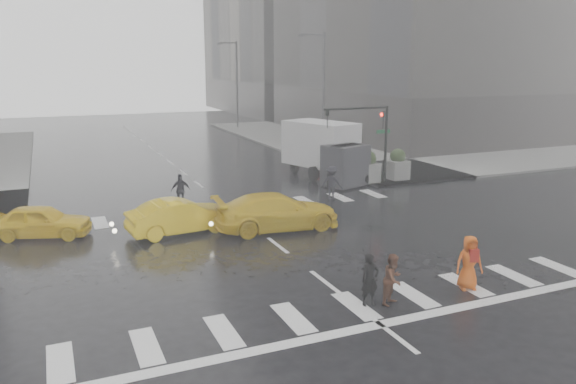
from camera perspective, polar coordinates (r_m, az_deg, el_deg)
name	(u,v)px	position (r m, az deg, el deg)	size (l,w,h in m)	color
ground	(278,245)	(21.75, -1.06, -5.44)	(120.00, 120.00, 0.00)	black
sidewalk_ne	(420,149)	(46.16, 13.27, 4.23)	(35.00, 35.00, 0.15)	gray
road_markings	(278,245)	(21.75, -1.06, -5.42)	(18.00, 48.00, 0.01)	silver
traffic_signal_pole	(371,129)	(32.10, 8.46, 6.35)	(4.45, 0.42, 4.50)	black
street_lamp_near	(321,89)	(41.57, 3.42, 10.37)	(2.15, 0.22, 9.00)	#59595B
street_lamp_far	(236,81)	(60.10, -5.34, 11.17)	(2.15, 0.22, 9.00)	#59595B
planter_west	(337,170)	(31.61, 5.04, 2.23)	(1.10, 1.10, 1.80)	gray
planter_mid	(368,167)	(32.59, 8.14, 2.48)	(1.10, 1.10, 1.80)	gray
planter_east	(397,165)	(33.67, 11.05, 2.71)	(1.10, 1.10, 1.80)	gray
pedestrian_black	(371,251)	(16.23, 8.41, -5.99)	(0.97, 0.98, 2.43)	black
pedestrian_brown	(393,279)	(16.75, 10.64, -8.69)	(0.74, 0.58, 1.52)	#4F2C1C
pedestrian_orange	(469,262)	(18.34, 17.93, -6.82)	(0.97, 0.79, 1.72)	#DB530F
pedestrian_far_a	(181,190)	(27.79, -10.84, 0.17)	(0.95, 0.58, 1.62)	black
pedestrian_far_b	(332,183)	(28.75, 4.49, 0.93)	(1.13, 0.62, 1.74)	black
taxi_front	(41,221)	(24.67, -23.81, -2.73)	(1.56, 3.88, 1.32)	yellow
taxi_mid	(181,216)	(23.48, -10.86, -2.45)	(1.51, 4.33, 1.43)	yellow
taxi_rear	(277,212)	(23.59, -1.14, -2.00)	(2.15, 4.67, 1.54)	yellow
box_truck	(327,149)	(33.69, 3.97, 4.33)	(2.37, 6.33, 3.36)	silver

